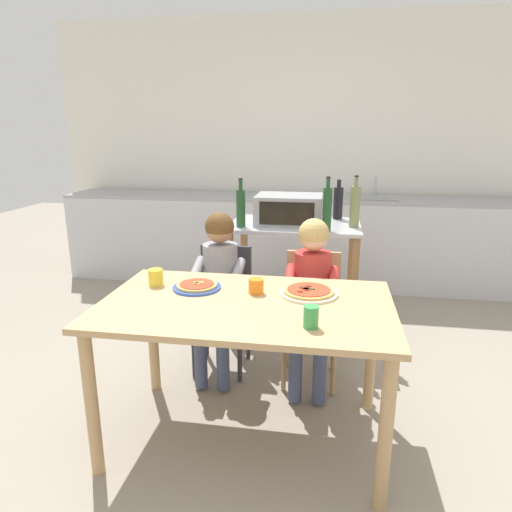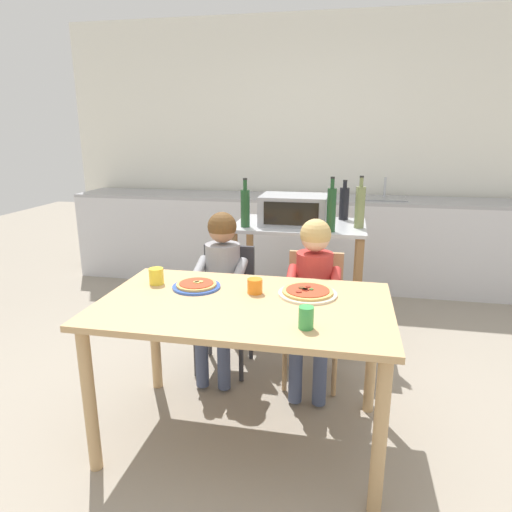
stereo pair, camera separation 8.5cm
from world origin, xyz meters
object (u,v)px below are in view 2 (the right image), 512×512
at_px(bottle_tall_green_wine, 360,206).
at_px(drinking_cup_orange, 255,286).
at_px(toaster_oven, 294,210).
at_px(dining_table, 244,321).
at_px(kitchen_island_cart, 299,261).
at_px(child_in_red_shirt, 313,286).
at_px(pizza_plate_blue_rimmed, 196,285).
at_px(bottle_slim_sauce, 245,207).
at_px(drinking_cup_yellow, 156,276).
at_px(pizza_plate_cream, 308,292).
at_px(drinking_cup_green, 306,318).
at_px(dining_chair_right, 314,308).
at_px(bottle_squat_spirits, 331,209).
at_px(dining_chair_left, 226,298).
at_px(bottle_dark_olive_oil, 344,203).
at_px(child_in_grey_shirt, 221,277).

xyz_separation_m(bottle_tall_green_wine, drinking_cup_orange, (-0.53, -1.14, -0.24)).
bearing_deg(toaster_oven, dining_table, -93.52).
bearing_deg(kitchen_island_cart, toaster_oven, -165.66).
distance_m(child_in_red_shirt, pizza_plate_blue_rimmed, 0.72).
xyz_separation_m(bottle_slim_sauce, drinking_cup_yellow, (-0.27, -0.97, -0.23)).
bearing_deg(pizza_plate_cream, bottle_slim_sauce, 118.91).
bearing_deg(bottle_slim_sauce, drinking_cup_green, -67.56).
bearing_deg(drinking_cup_yellow, pizza_plate_blue_rimmed, -4.19).
height_order(dining_chair_right, pizza_plate_cream, dining_chair_right).
bearing_deg(bottle_squat_spirits, kitchen_island_cart, 135.58).
bearing_deg(drinking_cup_orange, kitchen_island_cart, 85.27).
height_order(toaster_oven, bottle_slim_sauce, bottle_slim_sauce).
xyz_separation_m(dining_table, drinking_cup_orange, (0.03, 0.13, 0.14)).
height_order(dining_table, child_in_red_shirt, child_in_red_shirt).
height_order(kitchen_island_cart, drinking_cup_green, kitchen_island_cart).
bearing_deg(dining_table, dining_chair_left, 111.63).
height_order(bottle_dark_olive_oil, dining_chair_right, bottle_dark_olive_oil).
height_order(kitchen_island_cart, drinking_cup_yellow, kitchen_island_cart).
height_order(bottle_dark_olive_oil, child_in_grey_shirt, bottle_dark_olive_oil).
bearing_deg(bottle_dark_olive_oil, bottle_squat_spirits, -99.73).
bearing_deg(pizza_plate_cream, bottle_tall_green_wine, 76.69).
height_order(bottle_slim_sauce, pizza_plate_blue_rimmed, bottle_slim_sauce).
xyz_separation_m(bottle_squat_spirits, dining_chair_right, (-0.07, -0.42, -0.56)).
relative_size(bottle_squat_spirits, child_in_red_shirt, 0.36).
height_order(child_in_red_shirt, drinking_cup_yellow, child_in_red_shirt).
xyz_separation_m(toaster_oven, drinking_cup_yellow, (-0.60, -1.15, -0.19)).
height_order(child_in_grey_shirt, child_in_red_shirt, child_in_grey_shirt).
relative_size(toaster_oven, bottle_tall_green_wine, 1.31).
bearing_deg(dining_chair_left, drinking_cup_orange, -62.01).
distance_m(kitchen_island_cart, dining_table, 1.34).
bearing_deg(toaster_oven, child_in_red_shirt, -74.41).
xyz_separation_m(toaster_oven, drinking_cup_orange, (-0.05, -1.19, -0.20)).
bearing_deg(drinking_cup_orange, dining_chair_right, 64.02).
distance_m(drinking_cup_orange, drinking_cup_green, 0.48).
relative_size(bottle_slim_sauce, child_in_red_shirt, 0.34).
xyz_separation_m(pizza_plate_blue_rimmed, pizza_plate_cream, (0.59, 0.01, 0.00)).
distance_m(dining_chair_left, drinking_cup_yellow, 0.69).
bearing_deg(dining_chair_left, drinking_cup_yellow, -112.27).
bearing_deg(drinking_cup_green, dining_chair_left, 122.19).
xyz_separation_m(toaster_oven, child_in_red_shirt, (0.21, -0.76, -0.33)).
bearing_deg(child_in_grey_shirt, bottle_dark_olive_oil, 52.53).
bearing_deg(toaster_oven, bottle_dark_olive_oil, 34.56).
xyz_separation_m(bottle_dark_olive_oil, child_in_grey_shirt, (-0.73, -0.96, -0.34)).
height_order(kitchen_island_cart, drinking_cup_orange, kitchen_island_cart).
height_order(dining_table, drinking_cup_green, drinking_cup_green).
xyz_separation_m(pizza_plate_cream, drinking_cup_green, (0.03, -0.40, 0.04)).
bearing_deg(bottle_dark_olive_oil, child_in_red_shirt, -98.39).
relative_size(bottle_tall_green_wine, bottle_squat_spirits, 0.98).
bearing_deg(drinking_cup_yellow, bottle_dark_olive_oil, 55.45).
distance_m(child_in_red_shirt, drinking_cup_orange, 0.52).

